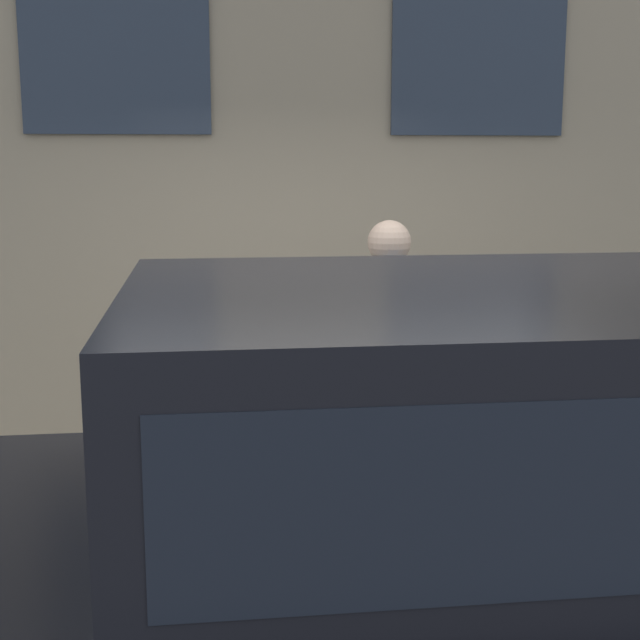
# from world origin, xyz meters

# --- Properties ---
(ground_plane) EXTENTS (80.00, 80.00, 0.00)m
(ground_plane) POSITION_xyz_m (0.00, 0.00, 0.00)
(ground_plane) COLOR #2D2D30
(sidewalk) EXTENTS (2.36, 60.00, 0.12)m
(sidewalk) POSITION_xyz_m (1.18, 0.00, 0.06)
(sidewalk) COLOR #B2ADA3
(sidewalk) RESTS_ON ground_plane
(fire_hydrant) EXTENTS (0.27, 0.40, 0.84)m
(fire_hydrant) POSITION_xyz_m (0.63, 0.51, 0.55)
(fire_hydrant) COLOR gray
(fire_hydrant) RESTS_ON sidewalk
(person) EXTENTS (0.40, 0.26, 1.64)m
(person) POSITION_xyz_m (1.11, -0.39, 1.10)
(person) COLOR #726651
(person) RESTS_ON sidewalk
(parked_truck_charcoal_near) EXTENTS (2.06, 4.93, 1.71)m
(parked_truck_charcoal_near) POSITION_xyz_m (-1.31, -0.50, 0.99)
(parked_truck_charcoal_near) COLOR black
(parked_truck_charcoal_near) RESTS_ON ground_plane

